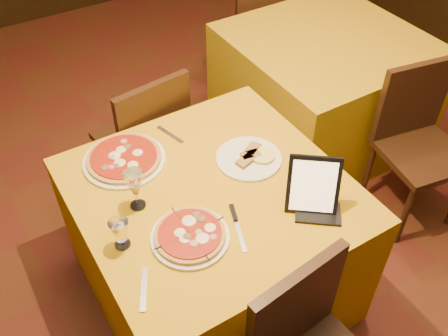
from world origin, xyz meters
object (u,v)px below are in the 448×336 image
chair_side_far (254,28)px  side_table (322,90)px  tablet (313,185)px  pizza_far (124,159)px  water_glass (120,234)px  chair_main_far (140,138)px  wine_glass (135,189)px  pizza_near (190,236)px  chair_side_near (423,154)px  main_table (213,243)px

chair_side_far → side_table: bearing=103.5°
side_table → tablet: (-0.96, -1.00, 0.49)m
pizza_far → water_glass: (-0.19, -0.42, 0.05)m
chair_main_far → side_table: bearing=168.8°
side_table → wine_glass: wine_glass is taller
pizza_near → water_glass: 0.26m
chair_side_near → pizza_far: 1.60m
pizza_near → pizza_far: size_ratio=0.83×
chair_side_far → water_glass: size_ratio=7.00×
pizza_far → wine_glass: 0.29m
chair_side_near → water_glass: chair_side_near is taller
chair_side_far → pizza_far: chair_side_far is taller
chair_side_near → tablet: 1.06m
tablet → chair_side_near: bearing=47.9°
chair_side_near → main_table: bearing=-175.7°
wine_glass → water_glass: bearing=-131.2°
chair_side_near → chair_side_far: size_ratio=1.00×
chair_main_far → chair_side_far: same height
chair_main_far → chair_side_near: (1.25, -0.92, 0.00)m
chair_main_far → pizza_far: chair_main_far is taller
chair_main_far → chair_side_near: same height
chair_side_far → wine_glass: wine_glass is taller
chair_side_near → tablet: (-0.96, -0.17, 0.41)m
tablet → pizza_far: bearing=168.2°
main_table → tablet: (0.29, -0.29, 0.49)m
chair_main_far → main_table: bearing=82.6°
side_table → chair_main_far: chair_main_far is taller
pizza_near → water_glass: (-0.23, 0.11, 0.05)m
side_table → pizza_near: bearing=-148.3°
side_table → chair_side_far: 0.80m
chair_main_far → pizza_far: bearing=54.0°
chair_main_far → pizza_near: bearing=70.8°
side_table → chair_side_far: chair_side_far is taller
main_table → pizza_far: 0.58m
pizza_far → chair_side_near: bearing=-17.5°
chair_main_far → pizza_near: chair_main_far is taller
wine_glass → tablet: (0.59, -0.37, 0.03)m
chair_side_far → pizza_near: 2.26m
pizza_near → pizza_far: bearing=94.4°
chair_side_near → wine_glass: (-1.55, 0.20, 0.39)m
main_table → pizza_near: bearing=-137.5°
chair_side_far → main_table: bearing=63.8°
chair_side_far → pizza_near: size_ratio=3.00×
main_table → pizza_near: pizza_near is taller
side_table → chair_side_far: size_ratio=1.21×
pizza_near → tablet: (0.50, -0.11, 0.10)m
chair_side_far → water_glass: chair_side_far is taller
main_table → wine_glass: 0.56m
chair_main_far → wine_glass: wine_glass is taller
chair_side_far → tablet: size_ratio=3.73×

